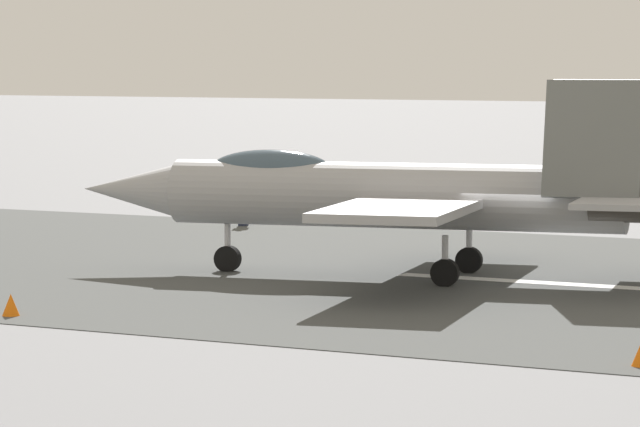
# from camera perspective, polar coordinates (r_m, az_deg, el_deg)

# --- Properties ---
(ground_plane) EXTENTS (400.00, 400.00, 0.00)m
(ground_plane) POSITION_cam_1_polar(r_m,az_deg,el_deg) (50.30, 6.28, -2.16)
(ground_plane) COLOR slate
(runway_strip) EXTENTS (240.00, 26.00, 0.02)m
(runway_strip) POSITION_cam_1_polar(r_m,az_deg,el_deg) (50.30, 6.30, -2.15)
(runway_strip) COLOR #404342
(runway_strip) RESTS_ON ground
(fighter_jet) EXTENTS (17.88, 13.68, 5.59)m
(fighter_jet) POSITION_cam_1_polar(r_m,az_deg,el_deg) (50.80, 2.36, 0.65)
(fighter_jet) COLOR #9F9FA3
(fighter_jet) RESTS_ON ground
(crew_person) EXTENTS (0.43, 0.65, 1.65)m
(crew_person) POSITION_cam_1_polar(r_m,az_deg,el_deg) (66.58, -2.44, 0.31)
(crew_person) COLOR #1E2338
(crew_person) RESTS_ON ground
(marker_cone_mid) EXTENTS (0.44, 0.44, 0.55)m
(marker_cone_mid) POSITION_cam_1_polar(r_m,az_deg,el_deg) (43.93, -9.72, -2.86)
(marker_cone_mid) COLOR orange
(marker_cone_mid) RESTS_ON ground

